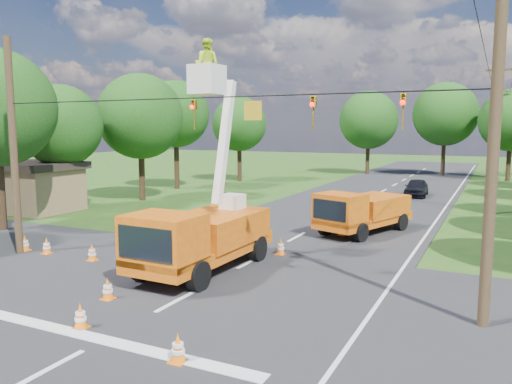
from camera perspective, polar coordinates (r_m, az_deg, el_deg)
The scene contains 31 objects.
ground at distance 33.77m, azimuth 10.88°, elevation -1.84°, with size 140.00×140.00×0.00m, color #204D17.
road_main at distance 33.77m, azimuth 10.88°, elevation -1.84°, with size 12.00×100.00×0.06m, color black.
road_cross at distance 17.46m, azimuth -5.13°, elevation -10.40°, with size 56.00×10.00×0.07m, color black.
stop_bar at distance 13.57m, azimuth -17.02°, elevation -16.04°, with size 9.00×0.45×0.02m, color silver.
edge_line at distance 32.78m, azimuth 20.37°, elevation -2.45°, with size 0.12×90.00×0.02m, color silver.
bucket_truck at distance 18.47m, azimuth -6.29°, elevation -3.67°, with size 2.82×6.75×8.52m.
second_truck at distance 25.65m, azimuth 12.01°, elevation -2.16°, with size 3.99×6.27×2.21m.
ground_worker at distance 19.46m, azimuth -9.77°, elevation -6.06°, with size 0.61×0.40×1.68m, color #FDA015.
distant_car at distance 40.83m, azimuth 17.86°, elevation 0.48°, with size 1.62×4.03×1.37m, color black.
traffic_cone_0 at distance 14.38m, azimuth -19.43°, elevation -13.25°, with size 0.38×0.38×0.71m.
traffic_cone_1 at distance 11.96m, azimuth -8.91°, elevation -17.23°, with size 0.38×0.38×0.71m.
traffic_cone_2 at distance 21.07m, azimuth 2.81°, elevation -6.27°, with size 0.38×0.38×0.71m.
traffic_cone_3 at distance 25.05m, azimuth 9.78°, elevation -4.17°, with size 0.38×0.38×0.71m.
traffic_cone_4 at distance 21.14m, azimuth -18.23°, elevation -6.59°, with size 0.38×0.38×0.71m.
traffic_cone_5 at distance 22.93m, azimuth -22.81°, elevation -5.72°, with size 0.38×0.38×0.71m.
traffic_cone_6 at distance 23.86m, azimuth -24.89°, elevation -5.34°, with size 0.38×0.38×0.71m.
traffic_cone_7 at distance 30.66m, azimuth 15.90°, elevation -2.24°, with size 0.38×0.38×0.71m.
traffic_cone_8 at distance 16.39m, azimuth -16.60°, elevation -10.57°, with size 0.38×0.38×0.71m.
pole_right_near at distance 14.21m, azimuth 25.57°, elevation 5.80°, with size 1.80×0.30×10.00m.
pole_right_mid at distance 34.21m, azimuth 25.96°, elevation 6.26°, with size 1.80×0.30×10.00m.
pole_right_far at distance 54.21m, azimuth 26.06°, elevation 6.39°, with size 1.80×0.30×10.00m.
pole_left at distance 23.06m, azimuth -25.98°, elevation 4.59°, with size 0.30×0.30×9.00m.
signal_span at distance 15.60m, azimuth 1.72°, elevation 9.42°, with size 18.00×0.29×1.07m.
shed at distance 34.89m, azimuth -24.01°, elevation 0.63°, with size 5.50×4.50×3.15m.
tree_left_c at distance 34.22m, azimuth -21.43°, elevation 7.05°, with size 5.20×5.20×8.06m.
tree_left_d at distance 37.59m, azimuth -13.09°, elevation 8.39°, with size 6.20×6.20×9.24m.
tree_left_e at distance 44.27m, azimuth -9.16°, elevation 8.78°, with size 5.80×5.80×9.41m.
tree_left_f at distance 50.04m, azimuth -1.92°, elevation 7.77°, with size 5.40×5.40×8.40m.
tree_far_a at distance 58.82m, azimuth 12.75°, elevation 8.02°, with size 6.60×6.60×9.50m.
tree_far_b at distance 59.49m, azimuth 20.82°, elevation 8.31°, with size 7.00×7.00×10.32m.
tree_far_c at distance 56.22m, azimuth 27.15°, elevation 7.31°, with size 6.20×6.20×9.18m.
Camera 1 is at (8.65, -12.21, 5.31)m, focal length 35.00 mm.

